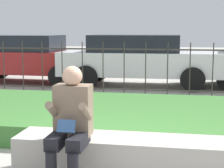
{
  "coord_description": "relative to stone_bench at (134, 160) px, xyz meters",
  "views": [
    {
      "loc": [
        0.73,
        -3.93,
        1.64
      ],
      "look_at": [
        -0.5,
        2.93,
        0.61
      ],
      "focal_mm": 60.0,
      "sensor_mm": 36.0,
      "label": 1
    }
  ],
  "objects": [
    {
      "name": "stone_bench",
      "position": [
        0.0,
        0.0,
        0.0
      ],
      "size": [
        2.63,
        0.54,
        0.46
      ],
      "color": "#ADA89E",
      "rests_on": "ground_plane"
    },
    {
      "name": "person_seated_reader",
      "position": [
        -0.62,
        -0.3,
        0.48
      ],
      "size": [
        0.42,
        0.73,
        1.26
      ],
      "color": "black",
      "rests_on": "ground_plane"
    },
    {
      "name": "grass_berm",
      "position": [
        -0.27,
        2.17,
        -0.04
      ],
      "size": [
        9.31,
        2.93,
        0.32
      ],
      "color": "#3D7533",
      "rests_on": "ground_plane"
    },
    {
      "name": "iron_fence",
      "position": [
        -0.27,
        4.41,
        0.5
      ],
      "size": [
        7.31,
        0.03,
        1.34
      ],
      "color": "#332D28",
      "rests_on": "ground_plane"
    },
    {
      "name": "car_parked_left",
      "position": [
        -4.17,
        6.89,
        0.56
      ],
      "size": [
        4.35,
        1.94,
        1.44
      ],
      "rotation": [
        0.0,
        0.0,
        -0.03
      ],
      "color": "maroon",
      "rests_on": "ground_plane"
    },
    {
      "name": "car_parked_center",
      "position": [
        -0.66,
        6.74,
        0.58
      ],
      "size": [
        4.61,
        1.91,
        1.46
      ],
      "rotation": [
        0.0,
        0.0,
        0.02
      ],
      "color": "silver",
      "rests_on": "ground_plane"
    }
  ]
}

